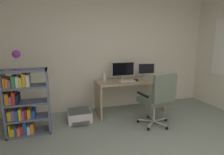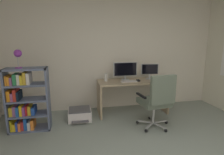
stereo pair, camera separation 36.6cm
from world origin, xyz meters
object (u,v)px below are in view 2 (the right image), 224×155
printer (80,114)px  monitor_secondary (150,70)px  desktop_speaker (106,77)px  bookshelf (25,101)px  keyboard (129,81)px  monitor_main (125,70)px  office_chair (157,99)px  desk (132,89)px  desk_lamp (18,55)px  computer_mouse (138,80)px

printer → monitor_secondary: bearing=9.6°
desktop_speaker → bookshelf: bearing=-162.8°
keyboard → bookshelf: (-2.02, -0.32, -0.20)m
monitor_main → desktop_speaker: size_ratio=3.22×
keyboard → office_chair: size_ratio=0.33×
bookshelf → monitor_main: bearing=14.8°
desk → office_chair: (0.20, -0.85, 0.03)m
monitor_secondary → desktop_speaker: (-1.03, -0.05, -0.12)m
desktop_speaker → desk_lamp: (-1.59, -0.48, 0.55)m
keyboard → desk_lamp: 2.18m
desk → desktop_speaker: 0.65m
monitor_secondary → desk: bearing=-166.5°
computer_mouse → desktop_speaker: (-0.69, 0.14, 0.07)m
monitor_secondary → bookshelf: (-2.58, -0.53, -0.39)m
computer_mouse → office_chair: (0.09, -0.77, -0.18)m
monitor_secondary → desktop_speaker: bearing=-177.3°
computer_mouse → office_chair: 0.79m
desk_lamp → monitor_secondary: bearing=11.4°
monitor_main → keyboard: monitor_main is taller
desk → desk_lamp: desk_lamp is taller
desk_lamp → desk: bearing=11.0°
office_chair → desk_lamp: bearing=169.7°
monitor_main → keyboard: 0.30m
bookshelf → desk_lamp: size_ratio=3.61×
monitor_secondary → computer_mouse: 0.43m
desk → computer_mouse: computer_mouse is taller
monitor_secondary → computer_mouse: (-0.34, -0.19, -0.19)m
monitor_main → computer_mouse: monitor_main is taller
computer_mouse → office_chair: size_ratio=0.10×
computer_mouse → monitor_secondary: bearing=29.5°
monitor_secondary → desk_lamp: 2.70m
printer → desktop_speaker: bearing=20.9°
keyboard → computer_mouse: 0.22m
monitor_main → printer: bearing=-165.3°
desk → keyboard: 0.25m
monitor_secondary → office_chair: monitor_secondary is taller
desk_lamp → keyboard: bearing=8.9°
monitor_main → bookshelf: bookshelf is taller
desk → computer_mouse: bearing=-38.5°
keyboard → desk_lamp: size_ratio=1.07×
bookshelf → office_chair: bearing=-10.4°
desktop_speaker → bookshelf: (-1.55, -0.48, -0.27)m
desk_lamp → desktop_speaker: bearing=16.9°
printer → desk_lamp: bearing=-165.6°
desktop_speaker → desk_lamp: size_ratio=0.54×
bookshelf → computer_mouse: bearing=8.6°
keyboard → office_chair: (0.31, -0.75, -0.17)m
desk → desktop_speaker: bearing=174.3°
monitor_secondary → keyboard: size_ratio=1.16×
computer_mouse → bookshelf: (-2.24, -0.34, -0.21)m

